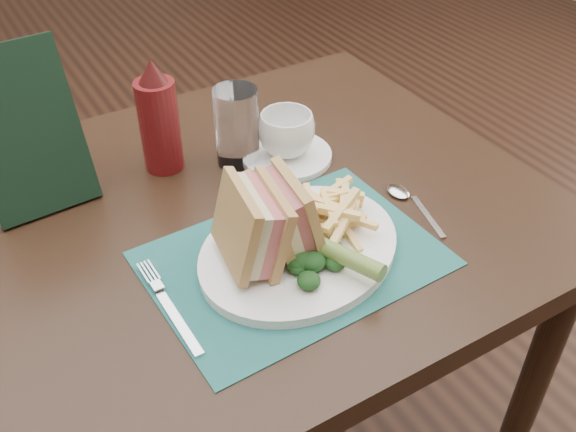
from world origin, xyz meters
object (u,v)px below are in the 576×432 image
object	(u,v)px
sandwich_half_b	(270,217)
drinking_glass	(237,127)
sandwich_half_a	(236,229)
saucer	(286,155)
placemat	(293,259)
coffee_cup	(286,134)
check_presenter	(26,132)
table_main	(251,365)
ketchup_bottle	(158,116)
plate	(299,249)

from	to	relation	value
sandwich_half_b	drinking_glass	distance (m)	0.24
sandwich_half_a	drinking_glass	bearing A→B (deg)	71.00
saucer	drinking_glass	size ratio (longest dim) A/B	1.15
placemat	coffee_cup	size ratio (longest dim) A/B	4.16
saucer	check_presenter	xyz separation A→B (m)	(-0.37, 0.09, 0.11)
placemat	table_main	bearing A→B (deg)	91.80
ketchup_bottle	placemat	bearing A→B (deg)	-78.13
table_main	coffee_cup	xyz separation A→B (m)	(0.12, 0.08, 0.42)
plate	saucer	bearing A→B (deg)	46.03
placemat	ketchup_bottle	bearing A→B (deg)	101.87
plate	drinking_glass	xyz separation A→B (m)	(0.04, 0.25, 0.06)
table_main	plate	xyz separation A→B (m)	(0.02, -0.14, 0.38)
table_main	drinking_glass	bearing A→B (deg)	64.88
placemat	check_presenter	world-z (taller)	check_presenter
ketchup_bottle	plate	bearing A→B (deg)	-75.87
plate	sandwich_half_a	bearing A→B (deg)	155.44
sandwich_half_a	coffee_cup	xyz separation A→B (m)	(0.20, 0.20, -0.03)
sandwich_half_b	check_presenter	xyz separation A→B (m)	(-0.23, 0.29, 0.05)
placemat	plate	distance (m)	0.01
placemat	coffee_cup	world-z (taller)	coffee_cup
sandwich_half_a	check_presenter	distance (m)	0.35
sandwich_half_a	saucer	xyz separation A→B (m)	(0.20, 0.20, -0.07)
sandwich_half_a	plate	bearing A→B (deg)	1.28
placemat	ketchup_bottle	world-z (taller)	ketchup_bottle
plate	check_presenter	bearing A→B (deg)	113.70
table_main	drinking_glass	xyz separation A→B (m)	(0.05, 0.11, 0.44)
coffee_cup	ketchup_bottle	world-z (taller)	ketchup_bottle
sandwich_half_a	check_presenter	size ratio (longest dim) A/B	0.47
plate	saucer	world-z (taller)	plate
placemat	saucer	distance (m)	0.25
placemat	check_presenter	xyz separation A→B (m)	(-0.25, 0.31, 0.12)
saucer	ketchup_bottle	xyz separation A→B (m)	(-0.18, 0.08, 0.09)
sandwich_half_a	sandwich_half_b	xyz separation A→B (m)	(0.05, 0.00, -0.00)
plate	ketchup_bottle	xyz separation A→B (m)	(-0.07, 0.30, 0.08)
placemat	ketchup_bottle	distance (m)	0.32
saucer	ketchup_bottle	distance (m)	0.22
check_presenter	table_main	bearing A→B (deg)	-37.39
drinking_glass	placemat	bearing A→B (deg)	-100.54
sandwich_half_b	drinking_glass	bearing A→B (deg)	79.93
coffee_cup	drinking_glass	xyz separation A→B (m)	(-0.07, 0.03, 0.02)
coffee_cup	drinking_glass	bearing A→B (deg)	156.26
sandwich_half_b	plate	bearing A→B (deg)	-13.53
table_main	sandwich_half_b	distance (m)	0.46
placemat	coffee_cup	xyz separation A→B (m)	(0.12, 0.22, 0.05)
drinking_glass	ketchup_bottle	distance (m)	0.12
table_main	coffee_cup	size ratio (longest dim) A/B	9.81
saucer	check_presenter	distance (m)	0.40
sandwich_half_a	saucer	world-z (taller)	sandwich_half_a
placemat	coffee_cup	bearing A→B (deg)	61.47
sandwich_half_a	table_main	bearing A→B (deg)	69.15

